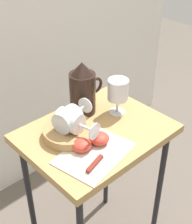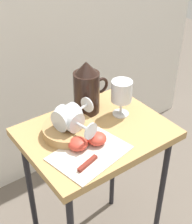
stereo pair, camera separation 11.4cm
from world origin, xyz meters
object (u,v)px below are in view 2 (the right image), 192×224
object	(u,v)px
pitcher	(87,92)
apple_half_right	(97,138)
wine_glass_upright	(122,93)
wine_glass_tipped_far	(68,116)
table	(96,148)
basket_tray	(68,130)
wine_glass_tipped_near	(69,119)
apple_half_left	(78,144)
knife	(94,159)

from	to	relation	value
pitcher	apple_half_right	size ratio (longest dim) A/B	3.14
wine_glass_upright	wine_glass_tipped_far	xyz separation A→B (m)	(-0.23, 0.01, -0.02)
pitcher	wine_glass_tipped_far	bearing A→B (deg)	-148.88
table	wine_glass_upright	size ratio (longest dim) A/B	4.86
table	basket_tray	xyz separation A→B (m)	(-0.09, 0.04, 0.10)
wine_glass_tipped_far	wine_glass_tipped_near	bearing A→B (deg)	-102.08
basket_tray	pitcher	distance (m)	0.18
pitcher	apple_half_left	distance (m)	0.24
pitcher	wine_glass_tipped_near	bearing A→B (deg)	-145.20
apple_half_right	knife	xyz separation A→B (m)	(-0.06, -0.06, -0.01)
knife	wine_glass_tipped_far	bearing A→B (deg)	85.99
wine_glass_tipped_near	wine_glass_upright	bearing A→B (deg)	-0.04
apple_half_left	table	bearing A→B (deg)	23.73
apple_half_left	knife	size ratio (longest dim) A/B	0.33
table	apple_half_left	xyz separation A→B (m)	(-0.11, -0.05, 0.11)
apple_half_right	knife	world-z (taller)	apple_half_right
wine_glass_tipped_far	basket_tray	bearing A→B (deg)	-137.25
basket_tray	wine_glass_tipped_near	size ratio (longest dim) A/B	1.15
table	apple_half_right	world-z (taller)	apple_half_right
table	pitcher	bearing A→B (deg)	68.99
table	knife	bearing A→B (deg)	-128.84
table	basket_tray	size ratio (longest dim) A/B	3.80
wine_glass_tipped_near	wine_glass_tipped_far	size ratio (longest dim) A/B	1.02
wine_glass_tipped_near	apple_half_right	size ratio (longest dim) A/B	2.39
wine_glass_tipped_far	apple_half_right	xyz separation A→B (m)	(0.05, -0.11, -0.05)
basket_tray	apple_half_right	bearing A→B (deg)	-64.66
wine_glass_tipped_near	apple_half_left	size ratio (longest dim) A/B	2.39
apple_half_left	wine_glass_upright	bearing A→B (deg)	16.95
wine_glass_upright	wine_glass_tipped_far	distance (m)	0.23
apple_half_right	wine_glass_tipped_near	bearing A→B (deg)	118.96
table	basket_tray	world-z (taller)	basket_tray
basket_tray	pitcher	xyz separation A→B (m)	(0.14, 0.09, 0.07)
wine_glass_tipped_near	knife	bearing A→B (deg)	-93.22
table	knife	distance (m)	0.19
wine_glass_tipped_near	wine_glass_tipped_far	bearing A→B (deg)	77.92
wine_glass_tipped_far	knife	size ratio (longest dim) A/B	0.78
pitcher	apple_half_left	bearing A→B (deg)	-132.28
table	wine_glass_upright	world-z (taller)	wine_glass_upright
apple_half_right	wine_glass_upright	bearing A→B (deg)	26.51
table	pitcher	xyz separation A→B (m)	(0.05, 0.13, 0.17)
apple_half_right	knife	distance (m)	0.09
basket_tray	wine_glass_upright	xyz separation A→B (m)	(0.23, -0.01, 0.08)
wine_glass_tipped_far	apple_half_left	xyz separation A→B (m)	(-0.02, -0.09, -0.05)
table	wine_glass_upright	xyz separation A→B (m)	(0.14, 0.03, 0.18)
apple_half_right	apple_half_left	bearing A→B (deg)	167.65
wine_glass_tipped_near	apple_half_right	world-z (taller)	wine_glass_tipped_near
wine_glass_upright	pitcher	bearing A→B (deg)	132.52
wine_glass_tipped_near	basket_tray	bearing A→B (deg)	85.01
basket_tray	apple_half_left	distance (m)	0.09
wine_glass_upright	apple_half_right	xyz separation A→B (m)	(-0.18, -0.09, -0.07)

